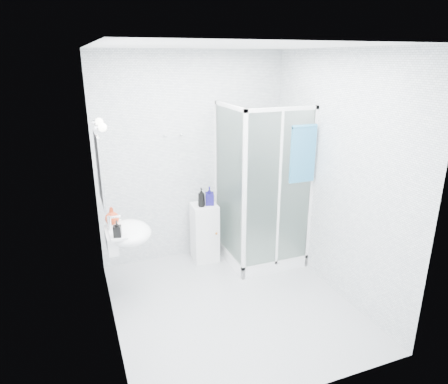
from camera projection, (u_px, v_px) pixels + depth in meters
name	position (u px, v px, depth m)	size (l,w,h in m)	color
room	(232.00, 189.00, 3.86)	(2.40, 2.60, 2.60)	white
shower_enclosure	(258.00, 229.00, 5.04)	(0.90, 0.95, 2.00)	white
wall_basin	(126.00, 234.00, 4.08)	(0.46, 0.56, 0.35)	white
mirror	(99.00, 169.00, 3.78)	(0.02, 0.60, 0.70)	white
vanity_lights	(100.00, 125.00, 3.67)	(0.10, 0.40, 0.08)	silver
wall_hooks	(173.00, 135.00, 4.78)	(0.23, 0.06, 0.03)	silver
storage_cabinet	(205.00, 232.00, 5.11)	(0.32, 0.34, 0.76)	white
hand_towel	(303.00, 152.00, 4.46)	(0.31, 0.05, 0.66)	teal
shampoo_bottle_a	(201.00, 197.00, 4.89)	(0.09, 0.09, 0.24)	black
shampoo_bottle_b	(210.00, 196.00, 4.96)	(0.10, 0.11, 0.23)	#140F5A
soap_dispenser_orange	(112.00, 216.00, 4.12)	(0.14, 0.14, 0.19)	#B13314
soap_dispenser_black	(117.00, 229.00, 3.83)	(0.07, 0.08, 0.17)	black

